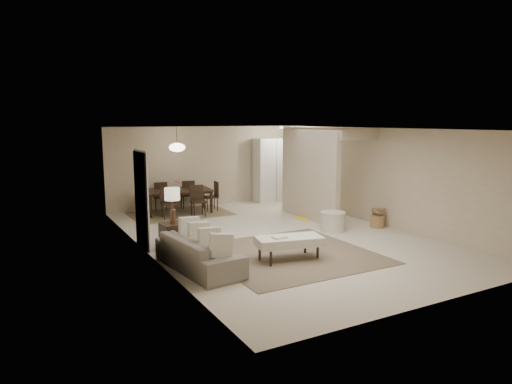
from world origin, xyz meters
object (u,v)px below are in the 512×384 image
sofa (199,253)px  ottoman_bench (289,241)px  pantry_cabinet (272,170)px  side_table (173,235)px  wicker_basket (377,221)px  round_pouf (333,221)px  dining_table (179,202)px

sofa → ottoman_bench: size_ratio=1.51×
pantry_cabinet → ottoman_bench: (-3.05, -5.79, -0.68)m
ottoman_bench → sofa: bearing=-177.3°
ottoman_bench → side_table: size_ratio=2.59×
ottoman_bench → side_table: side_table is taller
side_table → wicker_basket: side_table is taller
sofa → pantry_cabinet: bearing=-47.7°
sofa → round_pouf: size_ratio=3.43×
round_pouf → wicker_basket: bearing=-10.7°
pantry_cabinet → ottoman_bench: bearing=-117.8°
ottoman_bench → dining_table: 5.35m
sofa → dining_table: bearing=-21.7°
pantry_cabinet → dining_table: (-3.44, -0.45, -0.71)m
ottoman_bench → side_table: (-1.70, 1.90, -0.10)m
ottoman_bench → round_pouf: bearing=45.7°
pantry_cabinet → round_pouf: size_ratio=3.45×
sofa → wicker_basket: size_ratio=5.86×
round_pouf → dining_table: size_ratio=0.31×
sofa → wicker_basket: sofa is taller
sofa → ottoman_bench: (1.75, -0.30, 0.06)m
side_table → ottoman_bench: bearing=-48.1°
wicker_basket → dining_table: (-3.84, 4.12, 0.19)m
ottoman_bench → round_pouf: 2.64m
pantry_cabinet → dining_table: pantry_cabinet is taller
ottoman_bench → dining_table: bearing=106.6°
side_table → round_pouf: bearing=-6.5°
pantry_cabinet → side_table: 6.19m
sofa → side_table: bearing=-8.3°
pantry_cabinet → side_table: size_ratio=3.95×
wicker_basket → side_table: bearing=172.5°
pantry_cabinet → wicker_basket: pantry_cabinet is taller
side_table → sofa: bearing=-91.8°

